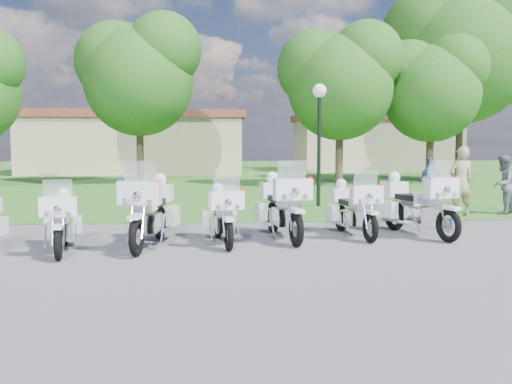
{
  "coord_description": "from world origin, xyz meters",
  "views": [
    {
      "loc": [
        -0.58,
        -11.5,
        2.06
      ],
      "look_at": [
        0.3,
        1.2,
        0.95
      ],
      "focal_mm": 40.0,
      "sensor_mm": 36.0,
      "label": 1
    }
  ],
  "objects": [
    {
      "name": "tree_3",
      "position": [
        9.87,
        16.01,
        4.88
      ],
      "size": [
        5.53,
        4.72,
        7.37
      ],
      "color": "#38281C",
      "rests_on": "ground"
    },
    {
      "name": "bystander_c",
      "position": [
        6.57,
        7.07,
        0.78
      ],
      "size": [
        0.99,
        0.65,
        1.56
      ],
      "primitive_type": "imported",
      "rotation": [
        0.0,
        0.0,
        3.46
      ],
      "color": "#395189",
      "rests_on": "ground"
    },
    {
      "name": "bystander_b",
      "position": [
        7.62,
        4.27,
        0.84
      ],
      "size": [
        1.03,
        1.03,
        1.69
      ],
      "primitive_type": "imported",
      "rotation": [
        0.0,
        0.0,
        -2.38
      ],
      "color": "slate",
      "rests_on": "ground"
    },
    {
      "name": "bystander_a",
      "position": [
        6.22,
        3.92,
        0.97
      ],
      "size": [
        0.74,
        0.52,
        1.94
      ],
      "primitive_type": "imported",
      "rotation": [
        0.0,
        0.0,
        3.22
      ],
      "color": "tan",
      "rests_on": "ground"
    },
    {
      "name": "building_east",
      "position": [
        11.0,
        30.0,
        2.07
      ],
      "size": [
        11.44,
        7.28,
        4.1
      ],
      "color": "tan",
      "rests_on": "ground"
    },
    {
      "name": "lamp_post",
      "position": [
        2.69,
        6.56,
        2.97
      ],
      "size": [
        0.44,
        0.44,
        3.91
      ],
      "color": "black",
      "rests_on": "ground"
    },
    {
      "name": "motorcycle_5",
      "position": [
        2.41,
        0.8,
        0.62
      ],
      "size": [
        0.96,
        2.2,
        1.49
      ],
      "rotation": [
        0.0,
        0.0,
        3.31
      ],
      "color": "black",
      "rests_on": "ground"
    },
    {
      "name": "building_west",
      "position": [
        -6.0,
        28.0,
        2.07
      ],
      "size": [
        14.56,
        8.32,
        4.1
      ],
      "color": "tan",
      "rests_on": "ground"
    },
    {
      "name": "tree_1",
      "position": [
        -4.44,
        17.39,
        5.57
      ],
      "size": [
        6.32,
        5.39,
        8.42
      ],
      "color": "#38281C",
      "rests_on": "ground"
    },
    {
      "name": "tree_2",
      "position": [
        5.15,
        15.1,
        5.07
      ],
      "size": [
        5.75,
        4.91,
        7.67
      ],
      "color": "#38281C",
      "rests_on": "ground"
    },
    {
      "name": "motorcycle_1",
      "position": [
        -3.51,
        -0.62,
        0.59
      ],
      "size": [
        0.93,
        2.09,
        1.41
      ],
      "rotation": [
        0.0,
        0.0,
        3.33
      ],
      "color": "black",
      "rests_on": "ground"
    },
    {
      "name": "tree_4",
      "position": [
        12.17,
        17.97,
        7.11
      ],
      "size": [
        8.05,
        6.87,
        10.73
      ],
      "color": "#38281C",
      "rests_on": "ground"
    },
    {
      "name": "motorcycle_2",
      "position": [
        -1.89,
        -0.14,
        0.72
      ],
      "size": [
        1.04,
        2.56,
        1.72
      ],
      "rotation": [
        0.0,
        0.0,
        3.01
      ],
      "color": "black",
      "rests_on": "ground"
    },
    {
      "name": "motorcycle_4",
      "position": [
        0.81,
        0.59,
        0.71
      ],
      "size": [
        1.08,
        2.53,
        1.71
      ],
      "rotation": [
        0.0,
        0.0,
        3.3
      ],
      "color": "black",
      "rests_on": "ground"
    },
    {
      "name": "motorcycle_3",
      "position": [
        -0.48,
        0.07,
        0.6
      ],
      "size": [
        0.88,
        2.15,
        1.45
      ],
      "rotation": [
        0.0,
        0.0,
        3.27
      ],
      "color": "black",
      "rests_on": "ground"
    },
    {
      "name": "ground",
      "position": [
        0.0,
        0.0,
        0.0
      ],
      "size": [
        100.0,
        100.0,
        0.0
      ],
      "primitive_type": "plane",
      "color": "#505055",
      "rests_on": "ground"
    },
    {
      "name": "grass_lawn",
      "position": [
        0.0,
        27.0,
        0.0
      ],
      "size": [
        100.0,
        48.0,
        0.01
      ],
      "primitive_type": "cube",
      "color": "#2A6620",
      "rests_on": "ground"
    },
    {
      "name": "motorcycle_6",
      "position": [
        3.83,
        0.82,
        0.71
      ],
      "size": [
        1.35,
        2.41,
        1.69
      ],
      "rotation": [
        0.0,
        0.0,
        3.48
      ],
      "color": "black",
      "rests_on": "ground"
    }
  ]
}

